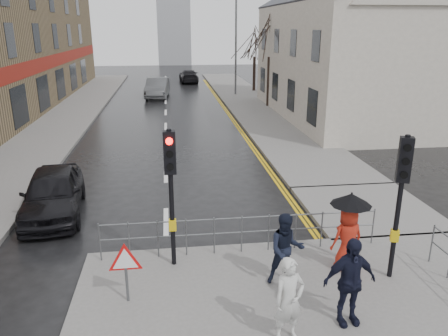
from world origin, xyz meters
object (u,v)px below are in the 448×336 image
object	(u,v)px
pedestrian_d	(349,281)
pedestrian_b	(286,249)
pedestrian_a	(289,300)
car_mid	(157,88)
pedestrian_with_umbrella	(349,227)
car_parked	(53,193)

from	to	relation	value
pedestrian_d	pedestrian_b	bearing A→B (deg)	114.38
pedestrian_a	pedestrian_b	bearing A→B (deg)	61.73
car_mid	pedestrian_d	bearing A→B (deg)	-77.19
pedestrian_a	pedestrian_d	world-z (taller)	pedestrian_d
pedestrian_b	car_mid	world-z (taller)	pedestrian_b
pedestrian_b	pedestrian_with_umbrella	xyz separation A→B (m)	(1.61, 0.42, 0.25)
pedestrian_b	pedestrian_with_umbrella	bearing A→B (deg)	18.54
pedestrian_a	pedestrian_b	world-z (taller)	pedestrian_b
pedestrian_b	pedestrian_a	bearing A→B (deg)	-99.54
pedestrian_b	pedestrian_d	xyz separation A→B (m)	(0.84, -1.51, 0.07)
pedestrian_a	pedestrian_with_umbrella	bearing A→B (deg)	33.01
pedestrian_with_umbrella	car_parked	world-z (taller)	pedestrian_with_umbrella
pedestrian_b	car_mid	xyz separation A→B (m)	(-3.34, 28.82, -0.17)
pedestrian_a	pedestrian_with_umbrella	xyz separation A→B (m)	(2.05, 2.26, 0.25)
pedestrian_a	car_parked	world-z (taller)	pedestrian_a
pedestrian_b	pedestrian_with_umbrella	size ratio (longest dim) A/B	0.87
pedestrian_b	car_mid	size ratio (longest dim) A/B	0.34
pedestrian_a	car_parked	bearing A→B (deg)	115.51
pedestrian_b	car_parked	distance (m)	7.93
pedestrian_a	car_mid	size ratio (longest dim) A/B	0.34
pedestrian_b	car_parked	world-z (taller)	pedestrian_b
pedestrian_with_umbrella	car_parked	bearing A→B (deg)	149.87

